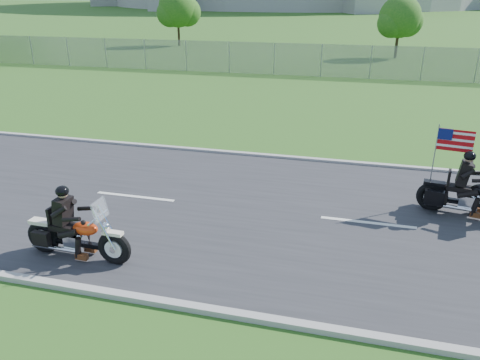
# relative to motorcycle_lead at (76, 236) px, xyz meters

# --- Properties ---
(ground) EXTENTS (420.00, 420.00, 0.00)m
(ground) POSITION_rel_motorcycle_lead_xyz_m (1.79, 3.03, -0.51)
(ground) COLOR #315A1C
(ground) RESTS_ON ground
(road) EXTENTS (120.00, 8.00, 0.04)m
(road) POSITION_rel_motorcycle_lead_xyz_m (1.79, 3.03, -0.49)
(road) COLOR #28282B
(road) RESTS_ON ground
(curb_north) EXTENTS (120.00, 0.18, 0.12)m
(curb_north) POSITION_rel_motorcycle_lead_xyz_m (1.79, 7.08, -0.46)
(curb_north) COLOR #9E9B93
(curb_north) RESTS_ON ground
(curb_south) EXTENTS (120.00, 0.18, 0.12)m
(curb_south) POSITION_rel_motorcycle_lead_xyz_m (1.79, -1.02, -0.46)
(curb_south) COLOR #9E9B93
(curb_south) RESTS_ON ground
(fence) EXTENTS (60.00, 0.03, 2.00)m
(fence) POSITION_rel_motorcycle_lead_xyz_m (-3.21, 23.03, 0.49)
(fence) COLOR gray
(fence) RESTS_ON ground
(tree_fence_near) EXTENTS (3.52, 3.28, 4.75)m
(tree_fence_near) POSITION_rel_motorcycle_lead_xyz_m (7.84, 33.07, 2.46)
(tree_fence_near) COLOR #382316
(tree_fence_near) RESTS_ON ground
(tree_fence_mid) EXTENTS (3.96, 3.69, 5.30)m
(tree_fence_mid) POSITION_rel_motorcycle_lead_xyz_m (-12.16, 37.07, 2.79)
(tree_fence_mid) COLOR #382316
(tree_fence_mid) RESTS_ON ground
(motorcycle_lead) EXTENTS (2.39, 0.60, 1.61)m
(motorcycle_lead) POSITION_rel_motorcycle_lead_xyz_m (0.00, 0.00, 0.00)
(motorcycle_lead) COLOR black
(motorcycle_lead) RESTS_ON ground
(motorcycle_follow) EXTENTS (2.47, 0.96, 2.07)m
(motorcycle_follow) POSITION_rel_motorcycle_lead_xyz_m (8.14, 4.03, 0.06)
(motorcycle_follow) COLOR black
(motorcycle_follow) RESTS_ON ground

